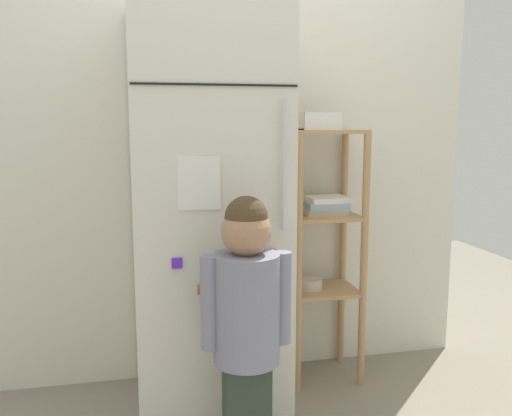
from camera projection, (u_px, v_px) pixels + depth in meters
ground_plane at (252, 401)px, 2.61m from camera, size 6.00×6.00×0.00m
kitchen_wall_back at (236, 151)px, 2.79m from camera, size 2.48×0.03×2.32m
refrigerator at (207, 212)px, 2.44m from camera, size 0.64×0.69×1.82m
child_standing at (246, 308)px, 2.01m from camera, size 0.34×0.25×1.05m
pantry_shelf_unit at (322, 234)px, 2.76m from camera, size 0.37×0.32×1.27m
fruit_bin at (317, 122)px, 2.67m from camera, size 0.19×0.18×0.08m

